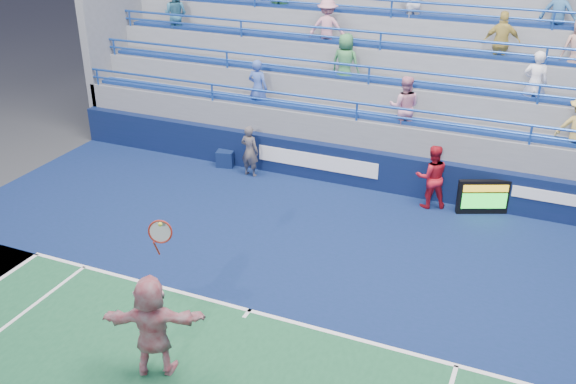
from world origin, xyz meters
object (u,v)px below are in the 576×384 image
at_px(judge_chair, 226,157).
at_px(ball_girl, 432,177).
at_px(line_judge, 250,151).
at_px(tennis_player, 153,326).
at_px(serve_speed_board, 484,197).

height_order(judge_chair, ball_girl, ball_girl).
bearing_deg(line_judge, tennis_player, 110.48).
distance_m(tennis_player, line_judge, 8.39).
height_order(serve_speed_board, judge_chair, serve_speed_board).
xyz_separation_m(serve_speed_board, tennis_player, (-4.38, -8.33, 0.49)).
bearing_deg(line_judge, serve_speed_board, -172.62).
bearing_deg(tennis_player, line_judge, 105.06).
height_order(serve_speed_board, tennis_player, tennis_player).
xyz_separation_m(serve_speed_board, ball_girl, (-1.34, -0.14, 0.39)).
height_order(judge_chair, line_judge, line_judge).
distance_m(judge_chair, tennis_player, 9.06).
distance_m(serve_speed_board, ball_girl, 1.40).
distance_m(judge_chair, ball_girl, 6.24).
relative_size(serve_speed_board, line_judge, 0.85).
bearing_deg(serve_speed_board, line_judge, -178.04).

